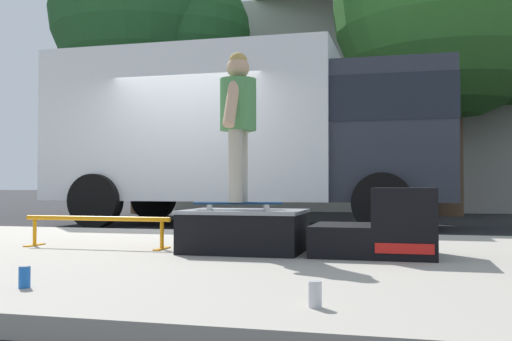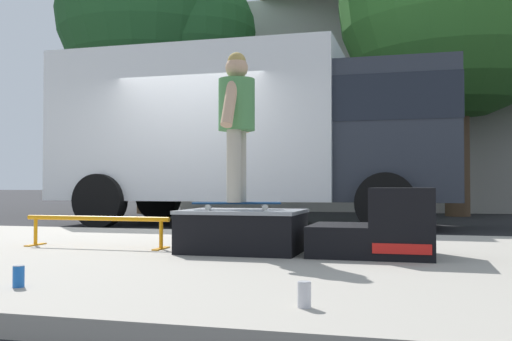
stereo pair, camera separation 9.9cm
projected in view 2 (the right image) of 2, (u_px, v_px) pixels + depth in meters
The scene contains 13 objects.
ground_plane at pixel (162, 235), 8.45m from camera, with size 140.00×140.00×0.00m, color black.
sidewalk_slab at pixel (31, 254), 5.56m from camera, with size 50.00×5.00×0.12m, color #A8A093.
skate_box at pixel (243, 229), 5.22m from camera, with size 1.05×0.78×0.37m.
kicker_ramp at pixel (383, 228), 4.90m from camera, with size 1.01×0.75×0.57m.
grind_rail at pixel (96, 224), 5.61m from camera, with size 1.50×0.28×0.30m.
skateboard at pixel (237, 203), 5.24m from camera, with size 0.80×0.41×0.07m.
skater_kid at pixel (237, 114), 5.26m from camera, with size 0.33×0.69×1.34m.
soda_can at pixel (19, 276), 3.40m from camera, with size 0.07×0.07×0.13m.
soda_can_b at pixel (304, 295), 2.83m from camera, with size 0.07×0.07×0.13m.
box_truck at pixel (254, 129), 10.42m from camera, with size 6.91×2.63×3.05m.
street_tree_main at pixel (471, 8), 13.55m from camera, with size 5.97×5.43×7.68m.
street_tree_neighbour at pixel (159, 18), 14.99m from camera, with size 5.10×4.64×7.43m.
house_behind at pixel (353, 80), 19.73m from camera, with size 9.54×8.22×8.40m.
Camera 2 is at (3.51, -7.83, 0.71)m, focal length 41.35 mm.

